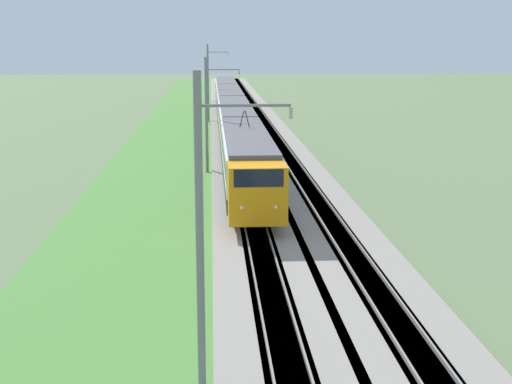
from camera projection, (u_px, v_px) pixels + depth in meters
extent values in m
cube|color=gray|center=(237.00, 152.00, 61.64)|extent=(240.00, 4.40, 0.30)
cube|color=gray|center=(283.00, 152.00, 61.89)|extent=(240.00, 4.40, 0.30)
cube|color=#4C4238|center=(237.00, 152.00, 61.64)|extent=(240.00, 1.57, 0.30)
cube|color=gray|center=(231.00, 150.00, 61.56)|extent=(240.00, 0.07, 0.15)
cube|color=gray|center=(243.00, 150.00, 61.63)|extent=(240.00, 0.07, 0.15)
cube|color=#4C4238|center=(283.00, 152.00, 61.89)|extent=(240.00, 1.57, 0.30)
cube|color=gray|center=(277.00, 149.00, 61.81)|extent=(240.00, 0.07, 0.15)
cube|color=gray|center=(289.00, 149.00, 61.87)|extent=(240.00, 0.07, 0.15)
cube|color=#4C8438|center=(166.00, 154.00, 61.28)|extent=(240.00, 8.50, 0.12)
cube|color=orange|center=(257.00, 193.00, 34.47)|extent=(2.28, 2.80, 2.80)
cube|color=black|center=(258.00, 175.00, 33.94)|extent=(1.64, 2.34, 0.84)
sphere|color=#F2EAC6|center=(242.00, 208.00, 33.45)|extent=(0.20, 0.20, 0.20)
sphere|color=#F2EAC6|center=(276.00, 207.00, 33.55)|extent=(0.20, 0.20, 0.20)
cube|color=#2D2D33|center=(247.00, 175.00, 44.58)|extent=(18.01, 2.92, 0.79)
cube|color=silver|center=(247.00, 153.00, 44.29)|extent=(18.01, 2.92, 2.02)
cube|color=black|center=(247.00, 150.00, 44.25)|extent=(16.57, 2.94, 0.85)
cube|color=#515156|center=(247.00, 135.00, 44.05)|extent=(18.01, 2.69, 0.25)
cube|color=black|center=(247.00, 185.00, 44.72)|extent=(17.11, 2.48, 0.55)
cylinder|color=black|center=(243.00, 210.00, 37.62)|extent=(0.86, 0.12, 0.86)
cylinder|color=black|center=(264.00, 209.00, 37.68)|extent=(0.86, 0.12, 0.86)
cube|color=#2D2D33|center=(236.00, 134.00, 63.86)|extent=(20.29, 2.92, 0.79)
cube|color=silver|center=(236.00, 119.00, 63.57)|extent=(20.29, 2.92, 2.02)
cube|color=black|center=(236.00, 117.00, 63.53)|extent=(18.67, 2.94, 0.85)
cube|color=#515156|center=(236.00, 106.00, 63.33)|extent=(20.29, 2.69, 0.25)
cube|color=black|center=(236.00, 142.00, 64.00)|extent=(19.27, 2.48, 0.55)
cube|color=#2D2D33|center=(230.00, 112.00, 84.25)|extent=(20.29, 2.92, 0.79)
cube|color=silver|center=(230.00, 100.00, 83.96)|extent=(20.29, 2.92, 2.02)
cube|color=black|center=(230.00, 98.00, 83.93)|extent=(18.67, 2.94, 0.85)
cube|color=#515156|center=(229.00, 90.00, 83.72)|extent=(20.29, 2.69, 0.25)
cube|color=black|center=(230.00, 117.00, 84.39)|extent=(19.27, 2.48, 0.55)
cube|color=#2D2D33|center=(226.00, 98.00, 104.64)|extent=(20.29, 2.92, 0.79)
cube|color=silver|center=(226.00, 88.00, 104.35)|extent=(20.29, 2.92, 2.02)
cube|color=black|center=(226.00, 87.00, 104.32)|extent=(18.67, 2.94, 0.85)
cube|color=#515156|center=(226.00, 80.00, 104.11)|extent=(20.29, 2.69, 0.25)
cube|color=black|center=(226.00, 102.00, 104.78)|extent=(19.27, 2.48, 0.55)
cylinder|color=black|center=(242.00, 119.00, 46.54)|extent=(0.06, 0.33, 1.08)
cylinder|color=black|center=(247.00, 119.00, 46.56)|extent=(0.06, 0.33, 1.08)
cube|color=black|center=(254.00, 225.00, 37.83)|extent=(0.10, 0.10, 0.00)
cylinder|color=slate|center=(200.00, 239.00, 18.91)|extent=(0.22, 0.22, 8.89)
cylinder|color=slate|center=(244.00, 105.00, 18.25)|extent=(0.08, 2.40, 0.08)
cylinder|color=#B2ADA8|center=(291.00, 113.00, 18.36)|extent=(0.10, 0.10, 0.30)
cylinder|color=slate|center=(207.00, 116.00, 51.72)|extent=(0.22, 0.22, 8.48)
cylinder|color=slate|center=(223.00, 70.00, 51.09)|extent=(0.08, 2.40, 0.08)
cylinder|color=#B2ADA8|center=(239.00, 72.00, 51.21)|extent=(0.10, 0.10, 0.30)
cylinder|color=slate|center=(208.00, 84.00, 84.40)|extent=(0.22, 0.22, 9.21)
cylinder|color=slate|center=(218.00, 52.00, 83.70)|extent=(0.08, 2.40, 0.08)
cylinder|color=#B2ADA8|center=(228.00, 54.00, 83.82)|extent=(0.10, 0.10, 0.30)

